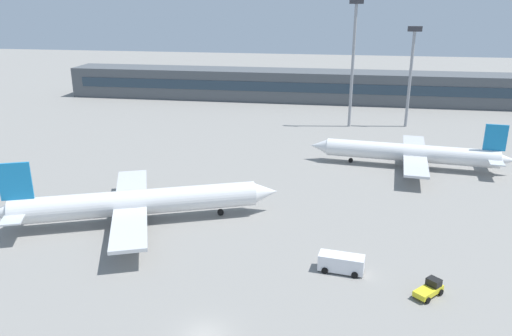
{
  "coord_description": "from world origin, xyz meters",
  "views": [
    {
      "loc": [
        11.12,
        -38.34,
        30.4
      ],
      "look_at": [
        -1.56,
        40.0,
        3.0
      ],
      "focal_mm": 35.2,
      "sensor_mm": 36.0,
      "label": 1
    }
  ],
  "objects_px": {
    "baggage_tug_yellow": "(430,289)",
    "floodlight_tower_east": "(353,56)",
    "service_van_white": "(341,263)",
    "floodlight_tower_west": "(411,69)",
    "airplane_mid": "(409,153)",
    "airplane_near": "(139,202)"
  },
  "relations": [
    {
      "from": "baggage_tug_yellow",
      "to": "floodlight_tower_west",
      "type": "distance_m",
      "value": 76.37
    },
    {
      "from": "baggage_tug_yellow",
      "to": "floodlight_tower_east",
      "type": "xyz_separation_m",
      "value": [
        -7.5,
        72.9,
        16.15
      ]
    },
    {
      "from": "airplane_near",
      "to": "airplane_mid",
      "type": "bearing_deg",
      "value": 37.47
    },
    {
      "from": "airplane_near",
      "to": "airplane_mid",
      "type": "height_order",
      "value": "airplane_near"
    },
    {
      "from": "floodlight_tower_west",
      "to": "floodlight_tower_east",
      "type": "height_order",
      "value": "floodlight_tower_east"
    },
    {
      "from": "floodlight_tower_west",
      "to": "baggage_tug_yellow",
      "type": "bearing_deg",
      "value": -94.68
    },
    {
      "from": "service_van_white",
      "to": "baggage_tug_yellow",
      "type": "bearing_deg",
      "value": -20.44
    },
    {
      "from": "airplane_mid",
      "to": "floodlight_tower_west",
      "type": "bearing_deg",
      "value": 84.13
    },
    {
      "from": "service_van_white",
      "to": "floodlight_tower_west",
      "type": "relative_size",
      "value": 0.23
    },
    {
      "from": "airplane_mid",
      "to": "service_van_white",
      "type": "height_order",
      "value": "airplane_mid"
    },
    {
      "from": "service_van_white",
      "to": "floodlight_tower_east",
      "type": "distance_m",
      "value": 71.22
    },
    {
      "from": "airplane_near",
      "to": "floodlight_tower_west",
      "type": "xyz_separation_m",
      "value": [
        43.48,
        62.51,
        10.8
      ]
    },
    {
      "from": "airplane_mid",
      "to": "floodlight_tower_east",
      "type": "xyz_separation_m",
      "value": [
        -10.38,
        29.58,
        14.17
      ]
    },
    {
      "from": "airplane_near",
      "to": "floodlight_tower_west",
      "type": "height_order",
      "value": "floodlight_tower_west"
    },
    {
      "from": "airplane_mid",
      "to": "floodlight_tower_west",
      "type": "height_order",
      "value": "floodlight_tower_west"
    },
    {
      "from": "floodlight_tower_west",
      "to": "service_van_white",
      "type": "bearing_deg",
      "value": -102.23
    },
    {
      "from": "airplane_near",
      "to": "baggage_tug_yellow",
      "type": "bearing_deg",
      "value": -18.49
    },
    {
      "from": "airplane_near",
      "to": "floodlight_tower_west",
      "type": "distance_m",
      "value": 76.91
    },
    {
      "from": "airplane_near",
      "to": "service_van_white",
      "type": "height_order",
      "value": "airplane_near"
    },
    {
      "from": "airplane_mid",
      "to": "airplane_near",
      "type": "bearing_deg",
      "value": -142.53
    },
    {
      "from": "airplane_mid",
      "to": "floodlight_tower_east",
      "type": "bearing_deg",
      "value": 109.34
    },
    {
      "from": "airplane_mid",
      "to": "baggage_tug_yellow",
      "type": "height_order",
      "value": "airplane_mid"
    }
  ]
}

